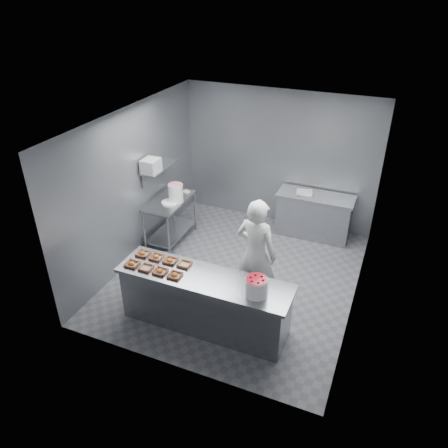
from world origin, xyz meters
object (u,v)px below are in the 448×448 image
Objects in this scene: glaze_bucket at (176,192)px; worker at (256,253)px; service_counter at (205,301)px; tray_2 at (160,271)px; tray_3 at (175,275)px; appliance at (151,166)px; back_counter at (314,215)px; tray_1 at (146,268)px; strawberry_tub at (256,286)px; tray_4 at (143,253)px; prep_table at (170,214)px; tray_5 at (156,257)px; tray_0 at (132,264)px; tray_7 at (184,264)px; tray_6 at (170,260)px.

worker is at bearing -29.40° from glaze_bucket.
service_counter is 13.88× the size of tray_2.
glaze_bucket is at bearing 112.49° from tray_2.
tray_3 is 2.44m from appliance.
service_counter and back_counter have the same top height.
tray_3 is 1.33m from worker.
glaze_bucket is at bearing 117.80° from tray_3.
tray_1 is 1.69m from strawberry_tub.
tray_3 reaches higher than back_counter.
tray_2 is 1.00× the size of tray_4.
appliance reaches higher than glaze_bucket.
prep_table is at bearing -16.56° from worker.
tray_5 is (-0.48, 0.30, 0.00)m from tray_3.
tray_4 reaches higher than tray_1.
prep_table is 6.40× the size of tray_3.
tray_0 is 1.00× the size of tray_4.
prep_table is 2.47m from tray_3.
tray_0 is at bearing -120.62° from back_counter.
service_counter is at bearing 174.73° from strawberry_tub.
prep_table is 2.19m from tray_0.
tray_2 is at bearing -129.02° from tray_7.
tray_0 is 0.72m from tray_3.
tray_6 reaches higher than tray_7.
tray_5 is at bearing 170.25° from service_counter.
tray_3 is 2.40m from glaze_bucket.
tray_0 is 1.00× the size of tray_5.
service_counter is 3.37m from back_counter.
service_counter is at bearing 13.33° from tray_2.
appliance reaches higher than tray_1.
tray_0 is at bearing -90.00° from tray_4.
appliance is (-2.32, 0.84, 0.76)m from worker.
tray_2 is 0.59× the size of appliance.
back_counter is at bearing 69.18° from tray_3.
tray_0 and tray_5 have the same top height.
service_counter is 1.00m from tray_5.
tray_7 is at bearing -55.00° from prep_table.
strawberry_tub is at bearing -6.66° from tray_4.
tray_6 is at bearing 171.16° from strawberry_tub.
tray_1 is 0.60× the size of strawberry_tub.
tray_0 is at bearing 180.00° from tray_2.
worker is (0.50, 0.84, 0.47)m from service_counter.
strawberry_tub reaches higher than prep_table.
appliance is (-1.19, 1.53, 0.76)m from tray_6.
strawberry_tub is (-0.08, -3.33, 0.59)m from back_counter.
worker is 5.87× the size of strawberry_tub.
appliance reaches higher than tray_3.
worker is at bearing -99.42° from back_counter.
tray_7 is at bearing -58.38° from glaze_bucket.
prep_table is 1.14m from appliance.
worker is at bearing -27.37° from prep_table.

